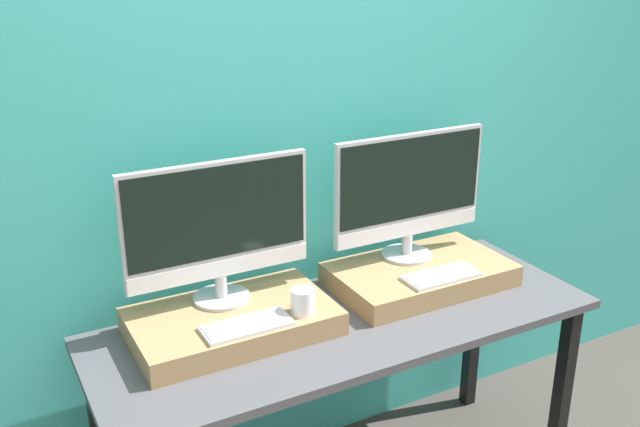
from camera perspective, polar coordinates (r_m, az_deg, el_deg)
name	(u,v)px	position (r m, az deg, el deg)	size (l,w,h in m)	color
wall_back	(292,135)	(2.52, -2.22, 6.32)	(8.00, 0.04, 2.60)	teal
workbench	(345,340)	(2.45, 2.05, -10.09)	(1.70, 0.63, 0.76)	#47474C
wooden_riser_left	(232,321)	(2.32, -7.03, -8.56)	(0.64, 0.38, 0.08)	#99754C
monitor_left	(218,226)	(2.27, -8.17, -1.02)	(0.61, 0.19, 0.47)	#B2B2B7
keyboard_left	(247,325)	(2.20, -5.89, -8.89)	(0.28, 0.12, 0.01)	silver
mug	(303,301)	(2.25, -1.39, -7.04)	(0.08, 0.08, 0.08)	white
wooden_riser_right	(420,274)	(2.64, 7.98, -4.84)	(0.64, 0.38, 0.08)	#99754C
monitor_right	(410,191)	(2.59, 7.18, 1.82)	(0.61, 0.19, 0.47)	#B2B2B7
keyboard_right	(441,276)	(2.53, 9.66, -4.92)	(0.28, 0.12, 0.01)	silver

